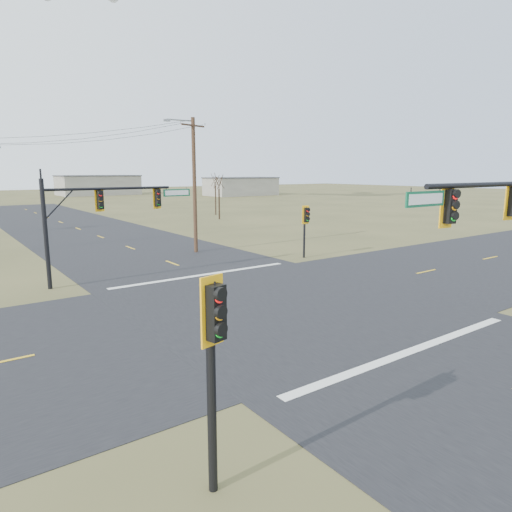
{
  "coord_description": "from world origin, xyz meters",
  "views": [
    {
      "loc": [
        -13.51,
        -16.71,
        6.34
      ],
      "look_at": [
        -0.72,
        1.0,
        2.27
      ],
      "focal_mm": 32.0,
      "sensor_mm": 36.0,
      "label": 1
    }
  ],
  "objects_px": {
    "bare_tree_c": "(219,181)",
    "streetlight_a": "(192,171)",
    "pedestal_signal_ne": "(306,219)",
    "pedestal_signal_sw": "(214,338)",
    "utility_pole_near": "(194,184)",
    "bare_tree_d": "(215,180)",
    "mast_arm_far": "(106,207)"
  },
  "relations": [
    {
      "from": "pedestal_signal_sw",
      "to": "bare_tree_c",
      "type": "bearing_deg",
      "value": 45.23
    },
    {
      "from": "pedestal_signal_sw",
      "to": "mast_arm_far",
      "type": "bearing_deg",
      "value": 64.12
    },
    {
      "from": "mast_arm_far",
      "to": "pedestal_signal_sw",
      "type": "xyz_separation_m",
      "value": [
        -4.26,
        -19.25,
        -1.07
      ]
    },
    {
      "from": "streetlight_a",
      "to": "bare_tree_d",
      "type": "xyz_separation_m",
      "value": [
        12.65,
        16.64,
        -1.34
      ]
    },
    {
      "from": "bare_tree_d",
      "to": "bare_tree_c",
      "type": "bearing_deg",
      "value": -116.5
    },
    {
      "from": "utility_pole_near",
      "to": "pedestal_signal_sw",
      "type": "bearing_deg",
      "value": -117.62
    },
    {
      "from": "mast_arm_far",
      "to": "bare_tree_d",
      "type": "xyz_separation_m",
      "value": [
        26.18,
        31.69,
        0.73
      ]
    },
    {
      "from": "pedestal_signal_ne",
      "to": "bare_tree_d",
      "type": "height_order",
      "value": "bare_tree_d"
    },
    {
      "from": "pedestal_signal_sw",
      "to": "utility_pole_near",
      "type": "height_order",
      "value": "utility_pole_near"
    },
    {
      "from": "streetlight_a",
      "to": "bare_tree_c",
      "type": "height_order",
      "value": "streetlight_a"
    },
    {
      "from": "pedestal_signal_ne",
      "to": "pedestal_signal_sw",
      "type": "bearing_deg",
      "value": -121.6
    },
    {
      "from": "pedestal_signal_sw",
      "to": "bare_tree_c",
      "type": "xyz_separation_m",
      "value": [
        27.64,
        45.33,
        1.82
      ]
    },
    {
      "from": "pedestal_signal_sw",
      "to": "streetlight_a",
      "type": "xyz_separation_m",
      "value": [
        17.78,
        34.29,
        3.14
      ]
    },
    {
      "from": "pedestal_signal_ne",
      "to": "pedestal_signal_sw",
      "type": "xyz_separation_m",
      "value": [
        -18.35,
        -17.81,
        0.37
      ]
    },
    {
      "from": "mast_arm_far",
      "to": "utility_pole_near",
      "type": "xyz_separation_m",
      "value": [
        8.66,
        5.45,
        1.01
      ]
    },
    {
      "from": "mast_arm_far",
      "to": "bare_tree_d",
      "type": "bearing_deg",
      "value": 39.33
    },
    {
      "from": "pedestal_signal_ne",
      "to": "pedestal_signal_sw",
      "type": "height_order",
      "value": "pedestal_signal_sw"
    },
    {
      "from": "pedestal_signal_ne",
      "to": "bare_tree_d",
      "type": "bearing_deg",
      "value": 84.22
    },
    {
      "from": "pedestal_signal_ne",
      "to": "utility_pole_near",
      "type": "distance_m",
      "value": 9.1
    },
    {
      "from": "pedestal_signal_sw",
      "to": "bare_tree_d",
      "type": "bearing_deg",
      "value": 45.74
    },
    {
      "from": "bare_tree_c",
      "to": "pedestal_signal_sw",
      "type": "bearing_deg",
      "value": -121.37
    },
    {
      "from": "pedestal_signal_sw",
      "to": "streetlight_a",
      "type": "height_order",
      "value": "streetlight_a"
    },
    {
      "from": "pedestal_signal_ne",
      "to": "utility_pole_near",
      "type": "xyz_separation_m",
      "value": [
        -5.43,
        6.89,
        2.45
      ]
    },
    {
      "from": "pedestal_signal_ne",
      "to": "streetlight_a",
      "type": "height_order",
      "value": "streetlight_a"
    },
    {
      "from": "pedestal_signal_ne",
      "to": "bare_tree_c",
      "type": "distance_m",
      "value": 29.13
    },
    {
      "from": "utility_pole_near",
      "to": "mast_arm_far",
      "type": "bearing_deg",
      "value": -147.84
    },
    {
      "from": "mast_arm_far",
      "to": "streetlight_a",
      "type": "xyz_separation_m",
      "value": [
        13.52,
        15.05,
        2.07
      ]
    },
    {
      "from": "pedestal_signal_ne",
      "to": "streetlight_a",
      "type": "relative_size",
      "value": 0.34
    },
    {
      "from": "utility_pole_near",
      "to": "bare_tree_d",
      "type": "height_order",
      "value": "utility_pole_near"
    },
    {
      "from": "bare_tree_c",
      "to": "streetlight_a",
      "type": "bearing_deg",
      "value": -131.77
    },
    {
      "from": "pedestal_signal_sw",
      "to": "utility_pole_near",
      "type": "xyz_separation_m",
      "value": [
        12.92,
        24.7,
        2.08
      ]
    },
    {
      "from": "mast_arm_far",
      "to": "pedestal_signal_sw",
      "type": "relative_size",
      "value": 1.97
    }
  ]
}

